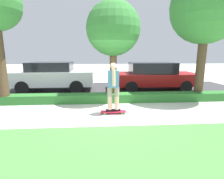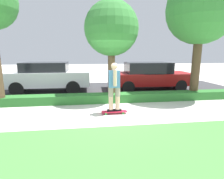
{
  "view_description": "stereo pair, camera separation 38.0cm",
  "coord_description": "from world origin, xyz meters",
  "px_view_note": "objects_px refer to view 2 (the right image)",
  "views": [
    {
      "loc": [
        -0.42,
        -5.59,
        2.01
      ],
      "look_at": [
        0.0,
        0.6,
        0.74
      ],
      "focal_mm": 28.0,
      "sensor_mm": 36.0,
      "label": 1
    },
    {
      "loc": [
        -0.8,
        -5.55,
        2.01
      ],
      "look_at": [
        0.0,
        0.6,
        0.74
      ],
      "focal_mm": 28.0,
      "sensor_mm": 36.0,
      "label": 2
    }
  ],
  "objects_px": {
    "parked_car_middle": "(149,75)",
    "skater_person": "(114,86)",
    "parked_car_front": "(48,76)",
    "tree_far": "(201,10)",
    "tree_mid": "(111,29)",
    "skateboard": "(114,112)"
  },
  "relations": [
    {
      "from": "parked_car_middle",
      "to": "skater_person",
      "type": "bearing_deg",
      "value": -121.78
    },
    {
      "from": "parked_car_front",
      "to": "tree_far",
      "type": "bearing_deg",
      "value": -19.56
    },
    {
      "from": "parked_car_middle",
      "to": "tree_mid",
      "type": "bearing_deg",
      "value": -136.53
    },
    {
      "from": "skater_person",
      "to": "parked_car_front",
      "type": "relative_size",
      "value": 0.38
    },
    {
      "from": "skater_person",
      "to": "tree_mid",
      "type": "height_order",
      "value": "tree_mid"
    },
    {
      "from": "skater_person",
      "to": "parked_car_middle",
      "type": "height_order",
      "value": "skater_person"
    },
    {
      "from": "skateboard",
      "to": "tree_mid",
      "type": "xyz_separation_m",
      "value": [
        0.13,
        1.72,
        2.91
      ]
    },
    {
      "from": "skateboard",
      "to": "skater_person",
      "type": "xyz_separation_m",
      "value": [
        -0.0,
        -0.0,
        0.89
      ]
    },
    {
      "from": "tree_far",
      "to": "parked_car_middle",
      "type": "relative_size",
      "value": 1.15
    },
    {
      "from": "skater_person",
      "to": "parked_car_middle",
      "type": "relative_size",
      "value": 0.35
    },
    {
      "from": "skater_person",
      "to": "parked_car_front",
      "type": "distance_m",
      "value": 5.06
    },
    {
      "from": "skateboard",
      "to": "skater_person",
      "type": "bearing_deg",
      "value": -107.35
    },
    {
      "from": "tree_mid",
      "to": "parked_car_front",
      "type": "relative_size",
      "value": 0.95
    },
    {
      "from": "skater_person",
      "to": "tree_far",
      "type": "distance_m",
      "value": 5.19
    },
    {
      "from": "skater_person",
      "to": "tree_far",
      "type": "relative_size",
      "value": 0.31
    },
    {
      "from": "tree_mid",
      "to": "parked_car_front",
      "type": "bearing_deg",
      "value": 143.02
    },
    {
      "from": "tree_mid",
      "to": "parked_car_front",
      "type": "distance_m",
      "value": 4.46
    },
    {
      "from": "tree_mid",
      "to": "parked_car_middle",
      "type": "height_order",
      "value": "tree_mid"
    },
    {
      "from": "skateboard",
      "to": "parked_car_middle",
      "type": "bearing_deg",
      "value": 56.96
    },
    {
      "from": "parked_car_front",
      "to": "parked_car_middle",
      "type": "xyz_separation_m",
      "value": [
        5.55,
        -0.15,
        -0.03
      ]
    },
    {
      "from": "skater_person",
      "to": "tree_mid",
      "type": "bearing_deg",
      "value": 85.83
    },
    {
      "from": "skateboard",
      "to": "tree_mid",
      "type": "distance_m",
      "value": 3.38
    }
  ]
}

